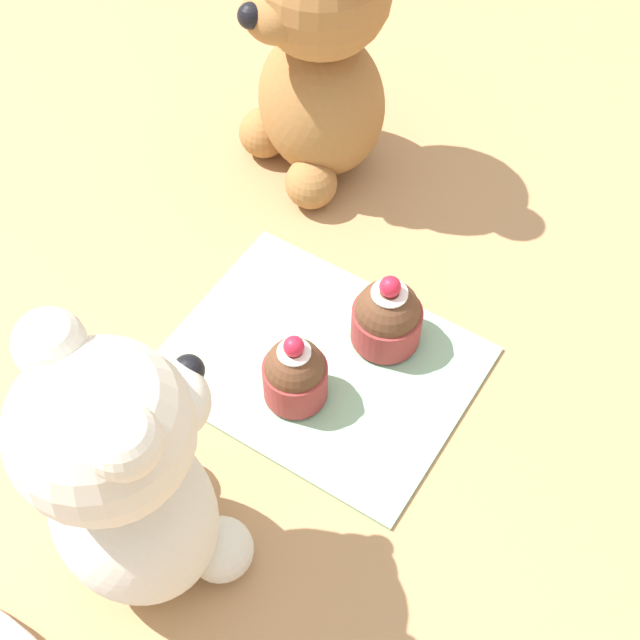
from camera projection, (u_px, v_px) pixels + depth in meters
The scene contains 6 objects.
ground_plane at pixel (320, 365), 0.65m from camera, with size 4.00×4.00×0.00m, color tan.
knitted_placemat at pixel (320, 363), 0.65m from camera, with size 0.22×0.17×0.01m, color #8EBC99.
teddy_bear_cream at pixel (126, 478), 0.49m from camera, with size 0.13×0.12×0.21m.
teddy_bear_tan at pixel (318, 54), 0.69m from camera, with size 0.14×0.14×0.23m.
cupcake_near_cream_bear at pixel (291, 371), 0.61m from camera, with size 0.05×0.05×0.06m.
cupcake_near_tan_bear at pixel (387, 316), 0.64m from camera, with size 0.05×0.05×0.07m.
Camera 1 is at (-0.19, 0.30, 0.55)m, focal length 50.00 mm.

